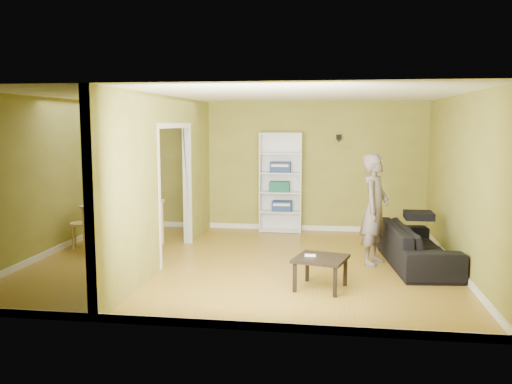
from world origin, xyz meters
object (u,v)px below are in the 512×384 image
bookshelf (281,182)px  chair_near (117,226)px  person (375,200)px  chair_left (82,222)px  dining_table (124,207)px  coffee_table (321,262)px  chair_far (137,215)px  sofa (417,239)px

bookshelf → chair_near: bearing=-134.3°
person → chair_left: bearing=106.0°
person → dining_table: person is taller
dining_table → chair_left: size_ratio=1.44×
person → chair_left: person is taller
bookshelf → dining_table: size_ratio=1.54×
bookshelf → dining_table: (-2.55, -1.92, -0.27)m
coffee_table → chair_near: chair_near is taller
bookshelf → dining_table: bookshelf is taller
dining_table → chair_near: size_ratio=1.26×
dining_table → bookshelf: bearing=36.9°
person → coffee_table: size_ratio=3.14×
chair_left → chair_near: 1.06m
person → coffee_table: bearing=171.7°
chair_far → chair_near: bearing=102.8°
sofa → dining_table: 4.92m
chair_left → chair_near: (0.89, -0.57, 0.06)m
bookshelf → chair_far: bearing=-153.9°
chair_near → sofa: bearing=-1.4°
sofa → dining_table: size_ratio=1.67×
bookshelf → chair_far: bookshelf is taller
person → dining_table: size_ratio=1.56×
bookshelf → chair_near: bookshelf is taller
chair_near → chair_far: bearing=93.3°
coffee_table → chair_left: bearing=156.4°
bookshelf → chair_near: 3.53m
chair_left → bookshelf: bearing=101.9°
chair_left → chair_near: size_ratio=0.88×
person → coffee_table: (-0.79, -1.42, -0.65)m
sofa → person: (-0.65, 0.03, 0.60)m
coffee_table → dining_table: bearing=151.6°
sofa → coffee_table: size_ratio=3.35×
sofa → dining_table: (-4.89, 0.47, 0.32)m
dining_table → chair_left: chair_left is taller
chair_near → coffee_table: bearing=-23.6°
sofa → dining_table: bearing=78.7°
bookshelf → dining_table: bearing=-143.1°
dining_table → chair_left: 0.83m
coffee_table → dining_table: dining_table is taller
sofa → chair_left: 5.69m
coffee_table → chair_far: bearing=144.0°
coffee_table → chair_far: 4.29m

